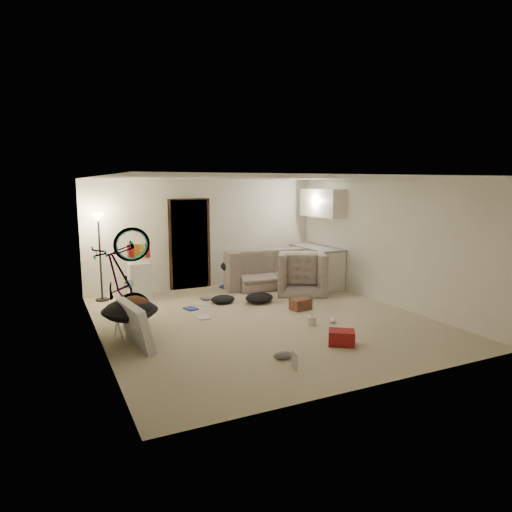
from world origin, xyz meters
name	(u,v)px	position (x,y,z in m)	size (l,w,h in m)	color
floor	(262,320)	(0.00, 0.00, -0.01)	(5.50, 6.00, 0.02)	#BFB293
ceiling	(263,177)	(0.00, 0.00, 2.51)	(5.50, 6.00, 0.02)	white
wall_back	(205,233)	(0.00, 3.01, 1.25)	(5.50, 0.02, 2.50)	white
wall_front	(378,284)	(0.00, -3.01, 1.25)	(5.50, 0.02, 2.50)	white
wall_left	(96,262)	(-2.76, 0.00, 1.25)	(0.02, 6.00, 2.50)	white
wall_right	(386,242)	(2.76, 0.00, 1.25)	(0.02, 6.00, 2.50)	white
doorway	(189,244)	(-0.40, 2.97, 1.02)	(0.85, 0.10, 2.04)	black
door_trim	(190,245)	(-0.40, 2.94, 1.02)	(0.97, 0.04, 2.10)	black
floor_lamp	(99,238)	(-2.40, 2.65, 1.31)	(0.28, 0.28, 1.81)	black
kitchen_counter	(316,267)	(2.43, 2.00, 0.44)	(0.60, 1.50, 0.88)	silver
counter_top	(317,248)	(2.43, 2.00, 0.90)	(0.64, 1.54, 0.04)	gray
kitchen_uppers	(322,203)	(2.56, 2.00, 1.95)	(0.38, 1.40, 0.65)	silver
sofa	(269,271)	(1.39, 2.45, 0.34)	(2.31, 0.90, 0.67)	#3B433C
armchair	(301,276)	(1.74, 1.56, 0.34)	(1.05, 0.92, 0.68)	#3B433C
bicycle	(123,301)	(-2.30, 0.61, 0.46)	(0.60, 1.73, 0.91)	black
book_asset	(297,371)	(-0.61, -2.24, 0.01)	(0.17, 0.24, 0.02)	maroon
mini_fridge	(140,280)	(-1.64, 2.55, 0.38)	(0.44, 0.44, 0.76)	white
snack_box_0	(130,252)	(-1.81, 2.55, 1.00)	(0.10, 0.07, 0.30)	maroon
snack_box_1	(136,251)	(-1.69, 2.55, 1.00)	(0.10, 0.07, 0.30)	#C06218
snack_box_2	(142,251)	(-1.57, 2.55, 1.00)	(0.10, 0.07, 0.30)	gold
snack_box_3	(147,251)	(-1.45, 2.55, 1.00)	(0.10, 0.07, 0.30)	maroon
saucer_chair	(130,315)	(-2.30, 0.02, 0.36)	(0.86, 0.86, 0.61)	silver
hoodie	(133,304)	(-2.25, -0.01, 0.56)	(0.48, 0.40, 0.22)	#482819
sofa_drape	(232,266)	(0.44, 2.45, 0.54)	(0.56, 0.46, 0.28)	black
tv_box	(135,325)	(-2.30, -0.40, 0.33)	(0.12, 1.00, 0.66)	silver
drink_case_a	(301,304)	(0.96, 0.27, 0.11)	(0.37, 0.27, 0.21)	brown
drink_case_b	(342,338)	(0.50, -1.67, 0.11)	(0.38, 0.28, 0.22)	maroon
juicer	(312,320)	(0.62, -0.66, 0.09)	(0.15, 0.15, 0.22)	beige
newspaper	(207,303)	(-0.51, 1.52, 0.00)	(0.42, 0.55, 0.01)	#B8B3AA
book_blue	(191,309)	(-0.95, 1.19, 0.01)	(0.20, 0.27, 0.03)	#303CAF
book_white	(203,317)	(-0.93, 0.54, 0.01)	(0.21, 0.27, 0.02)	silver
shoe_0	(225,286)	(0.29, 2.55, 0.05)	(0.27, 0.11, 0.10)	#303CAF
shoe_1	(205,298)	(-0.47, 1.71, 0.05)	(0.27, 0.11, 0.10)	slate
shoe_3	(283,355)	(-0.56, -1.79, 0.05)	(0.30, 0.12, 0.11)	slate
shoe_4	(333,320)	(1.04, -0.68, 0.04)	(0.24, 0.10, 0.09)	white
clothes_lump_a	(259,298)	(0.47, 1.10, 0.10)	(0.60, 0.51, 0.19)	black
clothes_lump_b	(223,299)	(-0.21, 1.39, 0.08)	(0.50, 0.43, 0.15)	black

